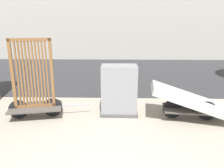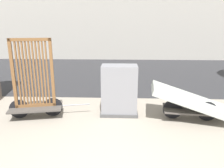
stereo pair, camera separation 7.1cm
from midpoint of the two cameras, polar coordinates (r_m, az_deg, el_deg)
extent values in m
cube|color=#2D2D30|center=(10.47, 1.37, 3.15)|extent=(56.00, 7.61, 0.01)
cube|color=#4C4742|center=(5.68, -18.84, -5.75)|extent=(1.33, 0.88, 0.04)
cylinder|color=black|center=(5.63, -14.80, -5.82)|extent=(0.46, 0.13, 0.47)
cylinder|color=black|center=(5.77, -22.75, -6.03)|extent=(0.46, 0.13, 0.47)
cylinder|color=gray|center=(5.59, -9.03, -5.40)|extent=(0.69, 0.17, 0.03)
cube|color=brown|center=(5.66, -18.89, -5.23)|extent=(0.94, 0.26, 0.07)
cube|color=brown|center=(5.34, -20.37, 10.84)|extent=(0.94, 0.26, 0.07)
cube|color=brown|center=(5.54, -24.08, 2.33)|extent=(0.08, 0.08, 1.65)
cube|color=brown|center=(5.38, -14.99, 2.80)|extent=(0.08, 0.08, 1.65)
cube|color=brown|center=(5.51, -22.99, 2.39)|extent=(0.05, 0.06, 1.58)
cube|color=brown|center=(5.50, -22.24, 2.43)|extent=(0.05, 0.06, 1.58)
cube|color=brown|center=(5.48, -21.49, 2.47)|extent=(0.05, 0.06, 1.58)
cube|color=brown|center=(5.47, -20.74, 2.51)|extent=(0.05, 0.06, 1.58)
cube|color=brown|center=(5.45, -19.98, 2.55)|extent=(0.05, 0.06, 1.58)
cube|color=brown|center=(5.44, -19.22, 2.59)|extent=(0.05, 0.06, 1.58)
cube|color=brown|center=(5.43, -18.46, 2.63)|extent=(0.05, 0.06, 1.58)
cube|color=brown|center=(5.41, -17.69, 2.67)|extent=(0.05, 0.06, 1.58)
cube|color=brown|center=(5.40, -16.91, 2.71)|extent=(0.05, 0.06, 1.58)
cube|color=brown|center=(5.39, -16.14, 2.75)|extent=(0.05, 0.06, 1.58)
cube|color=#4C4742|center=(5.57, 20.02, -6.27)|extent=(1.29, 0.78, 0.04)
cylinder|color=black|center=(5.67, 23.98, -6.52)|extent=(0.47, 0.09, 0.47)
cylinder|color=black|center=(5.51, 15.92, -6.37)|extent=(0.47, 0.09, 0.47)
cube|color=#B2B7AD|center=(5.49, 20.24, -4.02)|extent=(1.94, 1.12, 0.70)
cube|color=#4C4C4C|center=(5.64, 2.22, -7.35)|extent=(0.93, 0.58, 0.08)
cube|color=gray|center=(5.44, 2.28, -1.62)|extent=(0.87, 0.52, 1.26)
camera|label=1|loc=(0.04, -89.60, 0.11)|focal=35.00mm
camera|label=2|loc=(0.04, 90.40, -0.11)|focal=35.00mm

